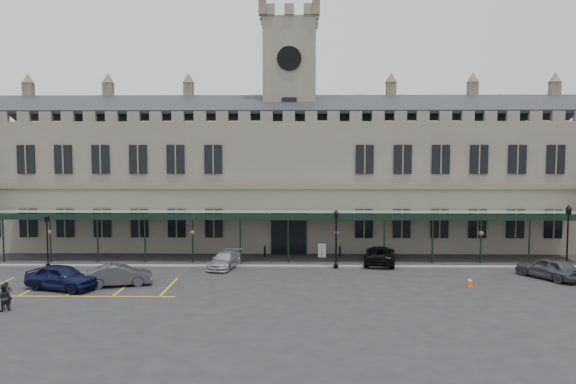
{
  "coord_description": "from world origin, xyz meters",
  "views": [
    {
      "loc": [
        0.61,
        -35.17,
        8.88
      ],
      "look_at": [
        0.0,
        6.0,
        6.0
      ],
      "focal_mm": 32.0,
      "sensor_mm": 36.0,
      "label": 1
    }
  ],
  "objects_px": {
    "car_left_b": "(119,275)",
    "person_b": "(3,298)",
    "car_taxi": "(225,260)",
    "clock_tower": "(289,113)",
    "station_building": "(289,180)",
    "traffic_cone": "(470,282)",
    "lamp_post_mid": "(336,234)",
    "car_van": "(380,255)",
    "car_right_a": "(549,268)",
    "person_a": "(7,295)",
    "lamp_post_left": "(47,235)",
    "car_left_a": "(62,277)",
    "sign_board": "(322,251)",
    "lamp_post_right": "(568,231)"
  },
  "relations": [
    {
      "from": "sign_board",
      "to": "car_taxi",
      "type": "distance_m",
      "value": 9.08
    },
    {
      "from": "traffic_cone",
      "to": "car_taxi",
      "type": "height_order",
      "value": "car_taxi"
    },
    {
      "from": "car_right_a",
      "to": "person_b",
      "type": "height_order",
      "value": "car_right_a"
    },
    {
      "from": "station_building",
      "to": "traffic_cone",
      "type": "height_order",
      "value": "station_building"
    },
    {
      "from": "clock_tower",
      "to": "car_van",
      "type": "xyz_separation_m",
      "value": [
        7.6,
        -9.07,
        -12.39
      ]
    },
    {
      "from": "station_building",
      "to": "sign_board",
      "type": "height_order",
      "value": "station_building"
    },
    {
      "from": "lamp_post_mid",
      "to": "person_a",
      "type": "bearing_deg",
      "value": -151.08
    },
    {
      "from": "car_left_b",
      "to": "lamp_post_right",
      "type": "bearing_deg",
      "value": -95.7
    },
    {
      "from": "sign_board",
      "to": "car_van",
      "type": "height_order",
      "value": "car_van"
    },
    {
      "from": "traffic_cone",
      "to": "person_b",
      "type": "bearing_deg",
      "value": -168.32
    },
    {
      "from": "lamp_post_right",
      "to": "car_left_a",
      "type": "distance_m",
      "value": 37.76
    },
    {
      "from": "clock_tower",
      "to": "person_b",
      "type": "xyz_separation_m",
      "value": [
        -16.16,
        -22.52,
        -12.34
      ]
    },
    {
      "from": "lamp_post_left",
      "to": "car_right_a",
      "type": "bearing_deg",
      "value": -4.81
    },
    {
      "from": "car_taxi",
      "to": "lamp_post_mid",
      "type": "bearing_deg",
      "value": 12.91
    },
    {
      "from": "clock_tower",
      "to": "person_a",
      "type": "relative_size",
      "value": 15.59
    },
    {
      "from": "clock_tower",
      "to": "lamp_post_right",
      "type": "height_order",
      "value": "clock_tower"
    },
    {
      "from": "lamp_post_left",
      "to": "traffic_cone",
      "type": "relative_size",
      "value": 6.52
    },
    {
      "from": "lamp_post_left",
      "to": "car_left_a",
      "type": "xyz_separation_m",
      "value": [
        4.19,
        -6.74,
        -1.75
      ]
    },
    {
      "from": "station_building",
      "to": "lamp_post_mid",
      "type": "bearing_deg",
      "value": -70.66
    },
    {
      "from": "person_a",
      "to": "sign_board",
      "type": "bearing_deg",
      "value": 8.35
    },
    {
      "from": "station_building",
      "to": "car_left_a",
      "type": "xyz_separation_m",
      "value": [
        -15.0,
        -17.62,
        -5.63
      ]
    },
    {
      "from": "clock_tower",
      "to": "lamp_post_right",
      "type": "bearing_deg",
      "value": -26.12
    },
    {
      "from": "car_left_b",
      "to": "person_b",
      "type": "bearing_deg",
      "value": 126.1
    },
    {
      "from": "station_building",
      "to": "traffic_cone",
      "type": "distance_m",
      "value": 21.6
    },
    {
      "from": "person_b",
      "to": "sign_board",
      "type": "bearing_deg",
      "value": -170.39
    },
    {
      "from": "car_left_b",
      "to": "car_taxi",
      "type": "height_order",
      "value": "car_left_b"
    },
    {
      "from": "sign_board",
      "to": "car_left_a",
      "type": "xyz_separation_m",
      "value": [
        -17.94,
        -11.16,
        0.25
      ]
    },
    {
      "from": "car_left_a",
      "to": "car_right_a",
      "type": "distance_m",
      "value": 34.18
    },
    {
      "from": "car_left_b",
      "to": "car_van",
      "type": "bearing_deg",
      "value": -83.92
    },
    {
      "from": "lamp_post_mid",
      "to": "car_left_a",
      "type": "relative_size",
      "value": 0.95
    },
    {
      "from": "car_taxi",
      "to": "clock_tower",
      "type": "bearing_deg",
      "value": 78.42
    },
    {
      "from": "station_building",
      "to": "clock_tower",
      "type": "bearing_deg",
      "value": 90.0
    },
    {
      "from": "car_left_a",
      "to": "person_b",
      "type": "xyz_separation_m",
      "value": [
        -1.16,
        -4.82,
        -0.06
      ]
    },
    {
      "from": "clock_tower",
      "to": "lamp_post_right",
      "type": "xyz_separation_m",
      "value": [
        22.06,
        -10.82,
        -10.1
      ]
    },
    {
      "from": "car_van",
      "to": "traffic_cone",
      "type": "bearing_deg",
      "value": 133.63
    },
    {
      "from": "lamp_post_left",
      "to": "person_b",
      "type": "relative_size",
      "value": 2.82
    },
    {
      "from": "lamp_post_left",
      "to": "car_left_a",
      "type": "relative_size",
      "value": 0.89
    },
    {
      "from": "lamp_post_mid",
      "to": "lamp_post_right",
      "type": "height_order",
      "value": "lamp_post_right"
    },
    {
      "from": "lamp_post_right",
      "to": "sign_board",
      "type": "relative_size",
      "value": 4.19
    },
    {
      "from": "car_taxi",
      "to": "car_left_a",
      "type": "bearing_deg",
      "value": -132.97
    },
    {
      "from": "station_building",
      "to": "person_a",
      "type": "bearing_deg",
      "value": -126.49
    },
    {
      "from": "car_left_b",
      "to": "car_taxi",
      "type": "relative_size",
      "value": 1.0
    },
    {
      "from": "lamp_post_left",
      "to": "car_left_a",
      "type": "distance_m",
      "value": 8.13
    },
    {
      "from": "traffic_cone",
      "to": "car_van",
      "type": "height_order",
      "value": "car_van"
    },
    {
      "from": "car_left_b",
      "to": "person_b",
      "type": "distance_m",
      "value": 7.51
    },
    {
      "from": "car_van",
      "to": "car_right_a",
      "type": "distance_m",
      "value": 12.49
    },
    {
      "from": "station_building",
      "to": "lamp_post_mid",
      "type": "xyz_separation_m",
      "value": [
        3.82,
        -10.87,
        -3.69
      ]
    },
    {
      "from": "person_a",
      "to": "car_right_a",
      "type": "bearing_deg",
      "value": -18.01
    },
    {
      "from": "clock_tower",
      "to": "lamp_post_left",
      "type": "bearing_deg",
      "value": -150.27
    },
    {
      "from": "lamp_post_left",
      "to": "car_van",
      "type": "distance_m",
      "value": 26.92
    }
  ]
}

